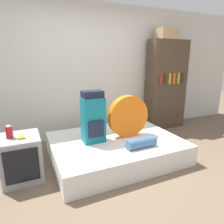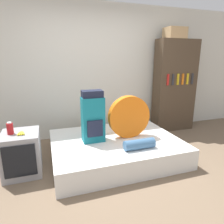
{
  "view_description": "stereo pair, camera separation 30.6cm",
  "coord_description": "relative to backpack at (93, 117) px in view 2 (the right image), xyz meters",
  "views": [
    {
      "loc": [
        -1.15,
        -2.04,
        1.56
      ],
      "look_at": [
        0.07,
        0.65,
        0.76
      ],
      "focal_mm": 32.0,
      "sensor_mm": 36.0,
      "label": 1
    },
    {
      "loc": [
        -0.87,
        -2.15,
        1.56
      ],
      "look_at": [
        0.07,
        0.65,
        0.76
      ],
      "focal_mm": 32.0,
      "sensor_mm": 36.0,
      "label": 2
    }
  ],
  "objects": [
    {
      "name": "ground_plane",
      "position": [
        0.22,
        -0.69,
        -0.7
      ],
      "size": [
        16.0,
        16.0,
        0.0
      ],
      "primitive_type": "plane",
      "color": "brown"
    },
    {
      "name": "wall_back",
      "position": [
        0.22,
        1.12,
        0.6
      ],
      "size": [
        8.0,
        0.05,
        2.6
      ],
      "color": "silver",
      "rests_on": "ground_plane"
    },
    {
      "name": "bed",
      "position": [
        0.35,
        -0.04,
        -0.54
      ],
      "size": [
        1.97,
        1.53,
        0.31
      ],
      "color": "white",
      "rests_on": "ground_plane"
    },
    {
      "name": "backpack",
      "position": [
        0.0,
        0.0,
        0.0
      ],
      "size": [
        0.33,
        0.25,
        0.79
      ],
      "color": "#14707F",
      "rests_on": "bed"
    },
    {
      "name": "tent_bag",
      "position": [
        0.59,
        -0.02,
        -0.04
      ],
      "size": [
        0.68,
        0.12,
        0.68
      ],
      "color": "orange",
      "rests_on": "bed"
    },
    {
      "name": "sleeping_roll",
      "position": [
        0.55,
        -0.5,
        -0.31
      ],
      "size": [
        0.45,
        0.15,
        0.15
      ],
      "color": "#3D668E",
      "rests_on": "bed"
    },
    {
      "name": "television",
      "position": [
        -1.03,
        -0.07,
        -0.4
      ],
      "size": [
        0.49,
        0.54,
        0.59
      ],
      "color": "#939399",
      "rests_on": "ground_plane"
    },
    {
      "name": "canister",
      "position": [
        -1.13,
        -0.07,
        -0.03
      ],
      "size": [
        0.08,
        0.08,
        0.16
      ],
      "color": "#B2191E",
      "rests_on": "television"
    },
    {
      "name": "banana_bunch",
      "position": [
        -1.0,
        -0.12,
        -0.09
      ],
      "size": [
        0.11,
        0.15,
        0.03
      ],
      "color": "yellow",
      "rests_on": "television"
    },
    {
      "name": "bookshelf",
      "position": [
        2.03,
        0.85,
        0.28
      ],
      "size": [
        0.9,
        0.36,
        1.95
      ],
      "color": "#473828",
      "rests_on": "ground_plane"
    },
    {
      "name": "cardboard_box",
      "position": [
        1.93,
        0.83,
        1.36
      ],
      "size": [
        0.4,
        0.31,
        0.22
      ],
      "color": "tan",
      "rests_on": "bookshelf"
    }
  ]
}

